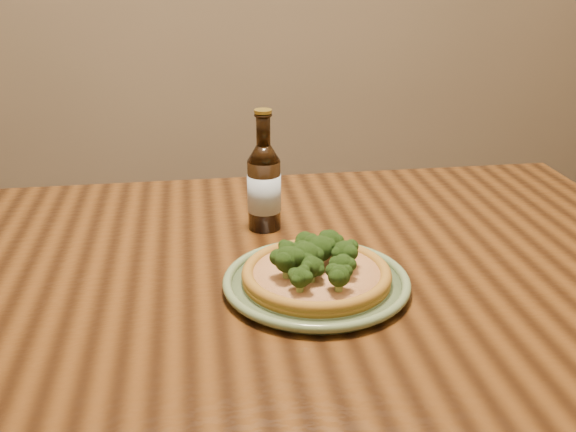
{
  "coord_description": "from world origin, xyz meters",
  "views": [
    {
      "loc": [
        -0.0,
        -0.84,
        1.24
      ],
      "look_at": [
        0.14,
        0.15,
        0.82
      ],
      "focal_mm": 42.0,
      "sensor_mm": 36.0,
      "label": 1
    }
  ],
  "objects": [
    {
      "name": "plate",
      "position": [
        0.17,
        0.03,
        0.76
      ],
      "size": [
        0.28,
        0.28,
        0.02
      ],
      "rotation": [
        0.0,
        0.0,
        -0.31
      ],
      "color": "#647B54",
      "rests_on": "table"
    },
    {
      "name": "beer_bottle",
      "position": [
        0.12,
        0.27,
        0.83
      ],
      "size": [
        0.06,
        0.06,
        0.22
      ],
      "rotation": [
        0.0,
        0.0,
        0.19
      ],
      "color": "black",
      "rests_on": "table"
    },
    {
      "name": "pizza",
      "position": [
        0.17,
        0.03,
        0.78
      ],
      "size": [
        0.22,
        0.22,
        0.07
      ],
      "rotation": [
        0.0,
        0.0,
        -0.32
      ],
      "color": "olive",
      "rests_on": "plate"
    },
    {
      "name": "table",
      "position": [
        0.0,
        0.1,
        0.66
      ],
      "size": [
        1.6,
        0.9,
        0.75
      ],
      "color": "#49290F",
      "rests_on": "ground"
    }
  ]
}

